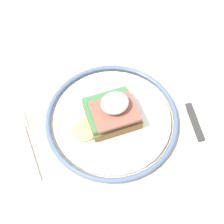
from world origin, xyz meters
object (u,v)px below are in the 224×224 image
fork (27,142)px  plate (112,119)px  knife (188,104)px  sandwich (112,111)px

fork → plate: bearing=-3.0°
fork → knife: 0.33m
sandwich → fork: bearing=176.7°
knife → fork: bearing=175.7°
plate → knife: size_ratio=1.30×
plate → sandwich: sandwich is taller
fork → knife: bearing=-4.3°
plate → knife: plate is taller
plate → fork: bearing=177.0°
knife → sandwich: bearing=174.7°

